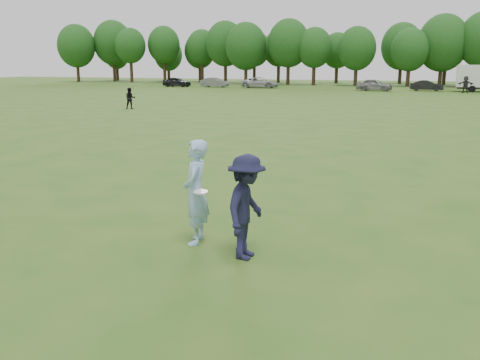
% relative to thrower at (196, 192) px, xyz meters
% --- Properties ---
extents(ground, '(200.00, 200.00, 0.00)m').
position_rel_thrower_xyz_m(ground, '(1.43, -0.53, -0.99)').
color(ground, '#2A5618').
rests_on(ground, ground).
extents(thrower, '(0.64, 0.82, 1.98)m').
position_rel_thrower_xyz_m(thrower, '(0.00, 0.00, 0.00)').
color(thrower, '#97BEE9').
rests_on(thrower, ground).
extents(defender, '(0.69, 1.19, 1.85)m').
position_rel_thrower_xyz_m(defender, '(1.15, -0.38, -0.07)').
color(defender, '#161732').
rests_on(defender, ground).
extents(player_far_a, '(0.98, 0.95, 1.59)m').
position_rel_thrower_xyz_m(player_far_a, '(-17.47, 24.74, -0.20)').
color(player_far_a, black).
rests_on(player_far_a, ground).
extents(player_far_d, '(1.89, 0.89, 1.96)m').
position_rel_thrower_xyz_m(player_far_d, '(7.05, 56.86, -0.01)').
color(player_far_d, '#2A2A2A').
rests_on(player_far_d, ground).
extents(car_a, '(4.18, 1.71, 1.42)m').
position_rel_thrower_xyz_m(car_a, '(-31.95, 59.43, -0.28)').
color(car_a, black).
rests_on(car_a, ground).
extents(car_b, '(4.16, 1.53, 1.36)m').
position_rel_thrower_xyz_m(car_b, '(-26.30, 60.35, -0.31)').
color(car_b, slate).
rests_on(car_b, ground).
extents(car_c, '(5.46, 2.94, 1.46)m').
position_rel_thrower_xyz_m(car_c, '(-19.31, 60.44, -0.26)').
color(car_c, '#A9AAAE').
rests_on(car_c, ground).
extents(car_e, '(4.50, 2.07, 1.49)m').
position_rel_thrower_xyz_m(car_e, '(-3.36, 58.00, -0.24)').
color(car_e, gray).
rests_on(car_e, ground).
extents(car_f, '(4.00, 1.41, 1.32)m').
position_rel_thrower_xyz_m(car_f, '(2.78, 60.21, -0.33)').
color(car_f, black).
rests_on(car_f, ground).
extents(disc_in_play, '(0.31, 0.31, 0.06)m').
position_rel_thrower_xyz_m(disc_in_play, '(0.18, -0.18, 0.07)').
color(disc_in_play, white).
rests_on(disc_in_play, ground).
extents(treeline, '(130.35, 18.39, 11.74)m').
position_rel_thrower_xyz_m(treeline, '(4.24, 76.36, 5.27)').
color(treeline, '#332114').
rests_on(treeline, ground).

